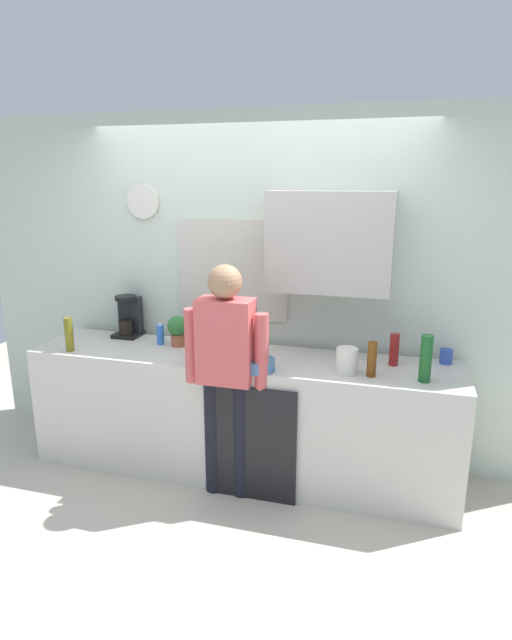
% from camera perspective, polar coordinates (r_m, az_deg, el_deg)
% --- Properties ---
extents(ground_plane, '(8.00, 8.00, 0.00)m').
position_cam_1_polar(ground_plane, '(3.86, -3.05, -18.10)').
color(ground_plane, beige).
extents(kitchen_counter, '(3.07, 0.64, 0.90)m').
position_cam_1_polar(kitchen_counter, '(3.89, -1.70, -10.23)').
color(kitchen_counter, beige).
rests_on(kitchen_counter, ground_plane).
extents(dishwasher_panel, '(0.56, 0.02, 0.81)m').
position_cam_1_polar(dishwasher_panel, '(3.57, -0.11, -13.45)').
color(dishwasher_panel, black).
rests_on(dishwasher_panel, ground_plane).
extents(back_wall_assembly, '(4.67, 0.42, 2.60)m').
position_cam_1_polar(back_wall_assembly, '(3.96, 0.90, 4.05)').
color(back_wall_assembly, silver).
rests_on(back_wall_assembly, ground_plane).
extents(coffee_maker, '(0.20, 0.20, 0.33)m').
position_cam_1_polar(coffee_maker, '(4.29, -13.68, 0.24)').
color(coffee_maker, black).
rests_on(coffee_maker, kitchen_counter).
extents(bottle_amber_beer, '(0.06, 0.06, 0.23)m').
position_cam_1_polar(bottle_amber_beer, '(3.39, 12.50, -4.19)').
color(bottle_amber_beer, brown).
rests_on(bottle_amber_beer, kitchen_counter).
extents(bottle_dark_sauce, '(0.06, 0.06, 0.18)m').
position_cam_1_polar(bottle_dark_sauce, '(3.84, -5.44, -2.00)').
color(bottle_dark_sauce, black).
rests_on(bottle_dark_sauce, kitchen_counter).
extents(bottle_green_wine, '(0.07, 0.07, 0.30)m').
position_cam_1_polar(bottle_green_wine, '(3.38, 18.01, -4.01)').
color(bottle_green_wine, '#195923').
rests_on(bottle_green_wine, kitchen_counter).
extents(bottle_olive_oil, '(0.06, 0.06, 0.25)m').
position_cam_1_polar(bottle_olive_oil, '(4.03, -19.70, -1.48)').
color(bottle_olive_oil, olive).
rests_on(bottle_olive_oil, kitchen_counter).
extents(bottle_red_vinegar, '(0.06, 0.06, 0.22)m').
position_cam_1_polar(bottle_red_vinegar, '(3.63, 14.81, -3.13)').
color(bottle_red_vinegar, maroon).
rests_on(bottle_red_vinegar, kitchen_counter).
extents(cup_yellow_cup, '(0.07, 0.07, 0.08)m').
position_cam_1_polar(cup_yellow_cup, '(3.72, -1.07, -3.27)').
color(cup_yellow_cup, yellow).
rests_on(cup_yellow_cup, kitchen_counter).
extents(cup_blue_mug, '(0.08, 0.08, 0.10)m').
position_cam_1_polar(cup_blue_mug, '(3.79, 19.99, -3.74)').
color(cup_blue_mug, '#3351B2').
rests_on(cup_blue_mug, kitchen_counter).
extents(mixing_bowl, '(0.22, 0.22, 0.08)m').
position_cam_1_polar(mixing_bowl, '(3.44, 0.24, -4.88)').
color(mixing_bowl, '#4C72A5').
rests_on(mixing_bowl, kitchen_counter).
extents(potted_plant, '(0.15, 0.15, 0.23)m').
position_cam_1_polar(potted_plant, '(3.95, -8.56, -0.97)').
color(potted_plant, '#9E5638').
rests_on(potted_plant, kitchen_counter).
extents(dish_soap, '(0.06, 0.06, 0.18)m').
position_cam_1_polar(dish_soap, '(4.03, -10.37, -1.54)').
color(dish_soap, blue).
rests_on(dish_soap, kitchen_counter).
extents(storage_canister, '(0.14, 0.14, 0.17)m').
position_cam_1_polar(storage_canister, '(3.42, 9.87, -4.41)').
color(storage_canister, silver).
rests_on(storage_canister, kitchen_counter).
extents(person_at_sink, '(0.57, 0.22, 1.60)m').
position_cam_1_polar(person_at_sink, '(3.43, -3.27, -4.74)').
color(person_at_sink, black).
rests_on(person_at_sink, ground_plane).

